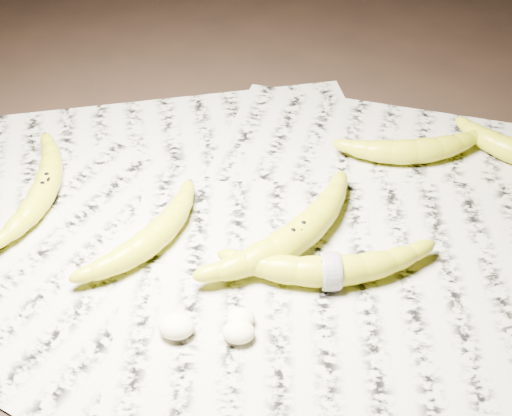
{
  "coord_description": "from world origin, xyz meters",
  "views": [
    {
      "loc": [
        -0.0,
        -0.59,
        0.61
      ],
      "look_at": [
        -0.03,
        0.03,
        0.05
      ],
      "focal_mm": 50.0,
      "sensor_mm": 36.0,
      "label": 1
    }
  ],
  "objects_px": {
    "banana_left_a": "(45,186)",
    "banana_center": "(297,235)",
    "banana_left_b": "(153,236)",
    "banana_taped": "(330,269)",
    "banana_upper_a": "(415,149)"
  },
  "relations": [
    {
      "from": "banana_left_a",
      "to": "banana_center",
      "type": "relative_size",
      "value": 0.88
    },
    {
      "from": "banana_taped",
      "to": "banana_left_a",
      "type": "bearing_deg",
      "value": 153.99
    },
    {
      "from": "banana_taped",
      "to": "banana_upper_a",
      "type": "relative_size",
      "value": 1.2
    },
    {
      "from": "banana_taped",
      "to": "banana_upper_a",
      "type": "bearing_deg",
      "value": 55.75
    },
    {
      "from": "banana_left_a",
      "to": "banana_left_b",
      "type": "bearing_deg",
      "value": -118.07
    },
    {
      "from": "banana_upper_a",
      "to": "banana_left_a",
      "type": "bearing_deg",
      "value": -177.7
    },
    {
      "from": "banana_left_b",
      "to": "banana_center",
      "type": "height_order",
      "value": "banana_center"
    },
    {
      "from": "banana_center",
      "to": "banana_upper_a",
      "type": "xyz_separation_m",
      "value": [
        0.16,
        0.18,
        -0.0
      ]
    },
    {
      "from": "banana_center",
      "to": "banana_taped",
      "type": "relative_size",
      "value": 1.01
    },
    {
      "from": "banana_left_a",
      "to": "banana_upper_a",
      "type": "xyz_separation_m",
      "value": [
        0.48,
        0.1,
        0.0
      ]
    },
    {
      "from": "banana_left_b",
      "to": "banana_center",
      "type": "xyz_separation_m",
      "value": [
        0.17,
        0.01,
        0.0
      ]
    },
    {
      "from": "banana_left_a",
      "to": "banana_taped",
      "type": "relative_size",
      "value": 0.88
    },
    {
      "from": "banana_taped",
      "to": "banana_upper_a",
      "type": "distance_m",
      "value": 0.26
    },
    {
      "from": "banana_left_a",
      "to": "banana_left_b",
      "type": "height_order",
      "value": "same"
    },
    {
      "from": "banana_left_a",
      "to": "banana_upper_a",
      "type": "distance_m",
      "value": 0.49
    }
  ]
}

